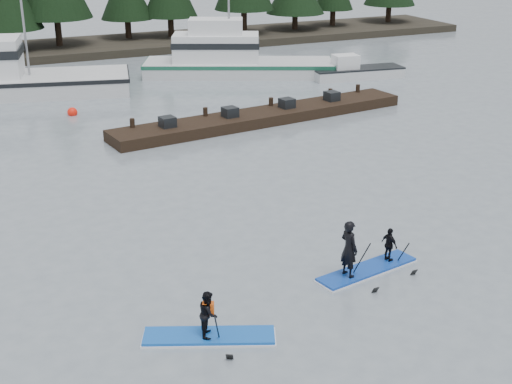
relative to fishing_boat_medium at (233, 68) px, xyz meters
name	(u,v)px	position (x,y,z in m)	size (l,w,h in m)	color
ground	(342,297)	(-8.74, -28.90, -0.53)	(160.00, 160.00, 0.00)	slate
far_shore	(66,49)	(-8.74, 13.10, -0.23)	(70.00, 8.00, 0.60)	#2D281E
treeline	(67,53)	(-8.74, 13.10, -0.53)	(60.00, 4.00, 8.00)	black
fishing_boat_medium	(233,68)	(0.00, 0.00, 0.00)	(12.93, 8.48, 7.75)	silver
skiff	(357,73)	(7.17, -4.26, -0.18)	(6.07, 1.82, 0.71)	silver
floating_dock	(263,117)	(-3.03, -11.26, -0.25)	(16.80, 2.24, 0.56)	black
buoy_b	(73,115)	(-11.93, -5.74, -0.53)	(0.55, 0.55, 0.55)	#FF1D0C
buoy_c	(353,81)	(6.50, -4.76, -0.53)	(0.55, 0.55, 0.55)	#FF1D0C
paddleboard_solo	(209,325)	(-12.99, -29.32, -0.11)	(3.44, 2.09, 1.83)	blue
paddleboard_duo	(363,255)	(-7.45, -27.91, 0.09)	(3.55, 1.53, 2.41)	#113DA4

